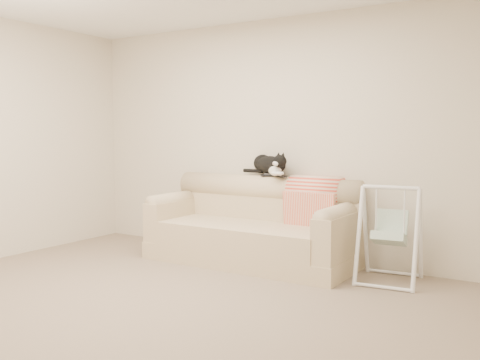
# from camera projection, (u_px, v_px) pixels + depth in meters

# --- Properties ---
(ground_plane) EXTENTS (5.00, 5.00, 0.00)m
(ground_plane) POSITION_uv_depth(u_px,v_px,m) (159.00, 303.00, 4.29)
(ground_plane) COLOR #74624F
(ground_plane) RESTS_ON ground
(room_shell) EXTENTS (5.04, 4.04, 2.60)m
(room_shell) POSITION_uv_depth(u_px,v_px,m) (156.00, 112.00, 4.16)
(room_shell) COLOR beige
(room_shell) RESTS_ON ground
(sofa) EXTENTS (2.20, 0.93, 0.90)m
(sofa) POSITION_uv_depth(u_px,v_px,m) (254.00, 229.00, 5.66)
(sofa) COLOR tan
(sofa) RESTS_ON ground
(remote_a) EXTENTS (0.19, 0.10, 0.03)m
(remote_a) POSITION_uv_depth(u_px,v_px,m) (269.00, 175.00, 5.78)
(remote_a) COLOR black
(remote_a) RESTS_ON sofa
(remote_b) EXTENTS (0.17, 0.13, 0.02)m
(remote_b) POSITION_uv_depth(u_px,v_px,m) (282.00, 176.00, 5.67)
(remote_b) COLOR black
(remote_b) RESTS_ON sofa
(tuxedo_cat) EXTENTS (0.65, 0.46, 0.26)m
(tuxedo_cat) POSITION_uv_depth(u_px,v_px,m) (270.00, 165.00, 5.81)
(tuxedo_cat) COLOR black
(tuxedo_cat) RESTS_ON sofa
(throw_blanket) EXTENTS (0.56, 0.38, 0.58)m
(throw_blanket) POSITION_uv_depth(u_px,v_px,m) (315.00, 195.00, 5.50)
(throw_blanket) COLOR red
(throw_blanket) RESTS_ON sofa
(baby_swing) EXTENTS (0.60, 0.63, 0.89)m
(baby_swing) POSITION_uv_depth(u_px,v_px,m) (390.00, 234.00, 4.88)
(baby_swing) COLOR white
(baby_swing) RESTS_ON ground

